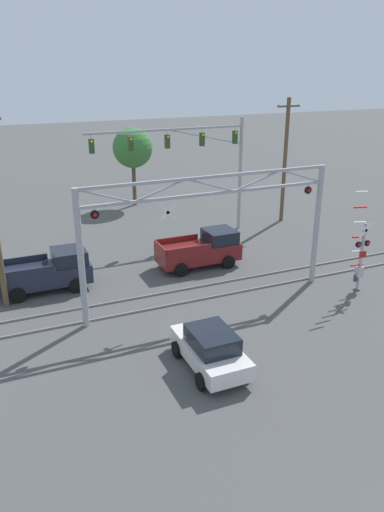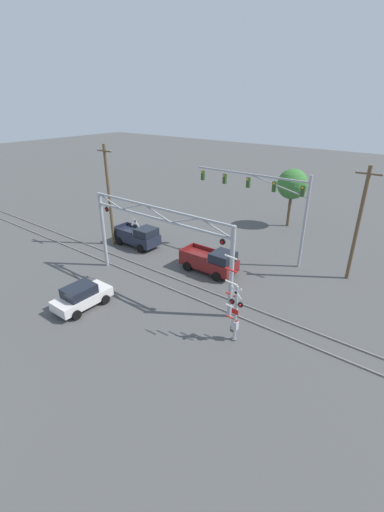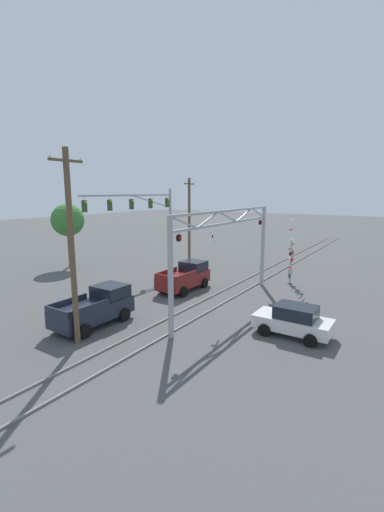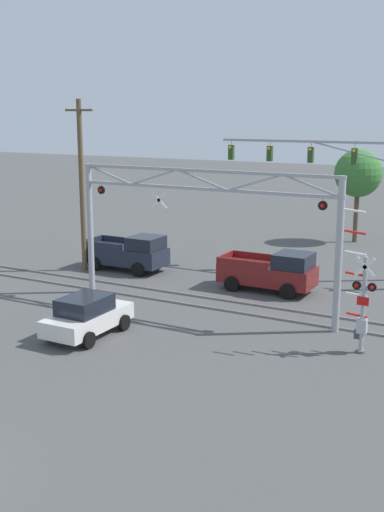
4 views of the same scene
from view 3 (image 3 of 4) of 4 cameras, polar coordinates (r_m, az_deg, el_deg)
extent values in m
cube|color=gray|center=(23.56, 5.12, -7.90)|extent=(80.00, 0.08, 0.10)
cube|color=gray|center=(24.23, 2.10, -7.33)|extent=(80.00, 0.08, 0.10)
cylinder|color=#9EA0A5|center=(17.48, -3.59, -3.69)|extent=(0.29, 0.29, 6.40)
cylinder|color=#9EA0A5|center=(28.21, 11.72, 1.60)|extent=(0.29, 0.29, 6.40)
cube|color=#9EA0A5|center=(22.30, 5.99, 5.49)|extent=(12.71, 0.14, 0.14)
cube|color=#9EA0A5|center=(22.25, 6.03, 7.52)|extent=(12.71, 0.14, 0.14)
cube|color=#9EA0A5|center=(18.02, -1.31, 5.59)|extent=(2.51, 0.08, 0.87)
cube|color=#9EA0A5|center=(20.10, 2.73, 6.11)|extent=(2.51, 0.08, 0.87)
cube|color=#9EA0A5|center=(22.27, 6.01, 6.50)|extent=(2.51, 0.08, 0.87)
cube|color=#9EA0A5|center=(24.50, 8.70, 6.81)|extent=(2.51, 0.08, 0.87)
cube|color=#9EA0A5|center=(26.77, 10.95, 7.05)|extent=(2.51, 0.08, 0.87)
cylinder|color=black|center=(17.70, -2.21, 3.03)|extent=(0.38, 0.10, 0.38)
sphere|color=red|center=(17.66, -2.03, 3.02)|extent=(0.18, 0.18, 0.18)
cylinder|color=#9EA0A5|center=(17.67, -2.22, 3.80)|extent=(0.04, 0.04, 0.10)
cylinder|color=black|center=(27.28, 11.29, 5.51)|extent=(0.38, 0.10, 0.38)
sphere|color=red|center=(27.26, 11.43, 5.50)|extent=(0.18, 0.18, 0.18)
cylinder|color=#9EA0A5|center=(27.26, 11.31, 6.01)|extent=(0.04, 0.04, 0.10)
cube|color=white|center=(20.42, 3.40, 3.31)|extent=(0.88, 0.03, 0.88)
cube|color=white|center=(20.42, 3.40, 3.31)|extent=(0.88, 0.03, 0.88)
cylinder|color=black|center=(20.41, 3.46, 3.30)|extent=(0.04, 0.04, 0.02)
cylinder|color=#9EA0A5|center=(29.26, 16.15, -0.98)|extent=(0.16, 0.16, 3.69)
cylinder|color=#59595B|center=(29.66, 15.98, -4.38)|extent=(0.35, 0.35, 0.10)
cube|color=white|center=(28.97, 16.51, 1.89)|extent=(0.78, 0.03, 0.78)
cube|color=white|center=(28.97, 16.51, 1.89)|extent=(0.78, 0.03, 0.78)
cylinder|color=black|center=(28.97, 16.56, 1.89)|extent=(0.04, 0.04, 0.02)
cylinder|color=black|center=(28.86, 16.06, 0.37)|extent=(0.32, 0.09, 0.32)
sphere|color=red|center=(28.84, 16.18, 0.36)|extent=(0.16, 0.16, 0.16)
cylinder|color=black|center=(29.39, 16.39, 0.53)|extent=(0.32, 0.09, 0.32)
sphere|color=red|center=(29.37, 16.50, 0.52)|extent=(0.16, 0.16, 0.16)
cube|color=#9EA0A5|center=(29.12, 16.23, 0.45)|extent=(0.64, 0.06, 0.06)
cube|color=red|center=(29.19, 16.36, -0.63)|extent=(0.44, 0.02, 0.32)
cube|color=#B2B2B7|center=(29.42, 16.07, -2.49)|extent=(0.36, 0.28, 0.56)
cylinder|color=red|center=(29.14, 15.99, -1.83)|extent=(0.79, 0.09, 0.15)
cylinder|color=white|center=(28.93, 16.03, -0.34)|extent=(0.79, 0.09, 0.15)
cylinder|color=red|center=(28.74, 16.07, 1.17)|extent=(0.79, 0.09, 0.15)
cylinder|color=white|center=(28.57, 16.12, 2.70)|extent=(0.79, 0.09, 0.15)
cylinder|color=red|center=(28.42, 16.16, 4.24)|extent=(0.79, 0.09, 0.15)
cylinder|color=white|center=(28.29, 16.21, 5.80)|extent=(0.79, 0.09, 0.15)
cube|color=#3F3F42|center=(29.36, 15.95, -3.22)|extent=(0.24, 0.12, 0.36)
cylinder|color=#9EA0A5|center=(33.65, -3.61, 4.47)|extent=(0.24, 0.24, 7.84)
cube|color=#9EA0A5|center=(29.34, -10.10, 9.93)|extent=(10.76, 0.14, 0.14)
cube|color=#9EA0A5|center=(31.36, -6.65, 8.96)|extent=(5.40, 0.08, 1.28)
cylinder|color=#9EA0A5|center=(26.00, -17.57, 9.20)|extent=(0.04, 0.04, 0.30)
cube|color=#28471E|center=(26.02, -17.49, 7.92)|extent=(0.30, 0.26, 0.87)
sphere|color=yellow|center=(25.88, -17.30, 8.59)|extent=(0.18, 0.18, 0.18)
cylinder|color=#9EA0A5|center=(27.61, -13.60, 9.45)|extent=(0.04, 0.04, 0.30)
cube|color=#28471E|center=(27.63, -13.55, 8.24)|extent=(0.30, 0.26, 0.87)
sphere|color=yellow|center=(27.50, -13.34, 8.87)|extent=(0.18, 0.18, 0.18)
cylinder|color=#9EA0A5|center=(29.34, -10.09, 9.64)|extent=(0.04, 0.04, 0.30)
cube|color=#28471E|center=(29.35, -10.05, 8.50)|extent=(0.30, 0.26, 0.87)
sphere|color=yellow|center=(29.23, -9.83, 9.09)|extent=(0.18, 0.18, 0.18)
cylinder|color=#9EA0A5|center=(31.16, -6.97, 9.77)|extent=(0.04, 0.04, 0.30)
cube|color=#28471E|center=(31.17, -6.95, 8.70)|extent=(0.30, 0.26, 0.87)
sphere|color=yellow|center=(31.06, -6.72, 9.25)|extent=(0.18, 0.18, 0.18)
cylinder|color=#9EA0A5|center=(33.06, -4.20, 9.86)|extent=(0.04, 0.04, 0.30)
cube|color=#28471E|center=(33.07, -4.19, 8.85)|extent=(0.30, 0.26, 0.87)
sphere|color=yellow|center=(32.97, -3.96, 9.38)|extent=(0.18, 0.18, 0.18)
cube|color=maroon|center=(26.55, -1.40, -3.89)|extent=(4.79, 1.97, 0.95)
cube|color=black|center=(27.47, 0.24, -1.58)|extent=(1.71, 1.81, 0.73)
cube|color=maroon|center=(25.11, -0.88, -3.23)|extent=(2.67, 0.08, 0.33)
cube|color=maroon|center=(26.19, -4.30, -2.67)|extent=(2.67, 0.08, 0.33)
cube|color=maroon|center=(24.56, -4.53, -3.57)|extent=(0.10, 1.89, 0.33)
cylinder|color=black|center=(27.35, 2.10, -4.49)|extent=(0.78, 0.24, 0.78)
cylinder|color=black|center=(28.40, -1.35, -3.91)|extent=(0.78, 0.24, 0.78)
cylinder|color=black|center=(24.95, -1.45, -5.98)|extent=(0.78, 0.24, 0.78)
cylinder|color=black|center=(26.10, -5.07, -5.27)|extent=(0.78, 0.24, 0.78)
cube|color=#1E2333|center=(20.46, -16.17, -8.78)|extent=(4.74, 1.97, 0.95)
cube|color=black|center=(21.07, -13.45, -5.68)|extent=(1.70, 1.81, 0.73)
cube|color=#1E2333|center=(18.99, -16.58, -8.28)|extent=(2.65, 0.08, 0.33)
cube|color=#1E2333|center=(20.42, -20.04, -7.16)|extent=(2.65, 0.08, 0.33)
cube|color=#1E2333|center=(18.93, -21.65, -8.67)|extent=(0.10, 1.89, 0.33)
cylinder|color=black|center=(20.86, -11.19, -9.57)|extent=(0.78, 0.24, 0.78)
cylinder|color=black|center=(22.24, -14.90, -8.44)|extent=(0.78, 0.24, 0.78)
cylinder|color=black|center=(19.04, -17.52, -11.89)|extent=(0.78, 0.24, 0.78)
cylinder|color=black|center=(20.53, -21.11, -10.43)|extent=(0.78, 0.24, 0.78)
cube|color=silver|center=(19.25, 16.39, -10.68)|extent=(1.82, 3.97, 0.67)
cube|color=black|center=(18.98, 16.96, -8.88)|extent=(1.55, 2.07, 0.66)
cylinder|color=black|center=(18.91, 11.97, -11.96)|extent=(0.24, 0.66, 0.66)
cylinder|color=black|center=(20.52, 13.89, -10.20)|extent=(0.24, 0.66, 0.66)
cylinder|color=black|center=(18.27, 19.13, -13.16)|extent=(0.24, 0.66, 0.66)
cylinder|color=black|center=(19.94, 20.47, -11.21)|extent=(0.24, 0.66, 0.66)
cylinder|color=brown|center=(17.38, -19.40, 0.91)|extent=(0.28, 0.28, 9.54)
cube|color=brown|center=(17.21, -20.28, 14.72)|extent=(1.80, 0.12, 0.12)
cylinder|color=silver|center=(16.74, -22.63, 15.04)|extent=(0.08, 0.08, 0.12)
cylinder|color=silver|center=(17.73, -18.11, 15.04)|extent=(0.08, 0.08, 0.12)
cylinder|color=brown|center=(36.98, -0.47, 5.91)|extent=(0.28, 0.28, 8.96)
cube|color=brown|center=(36.87, -0.48, 11.93)|extent=(1.80, 0.12, 0.12)
cylinder|color=silver|center=(36.19, -1.21, 12.11)|extent=(0.08, 0.08, 0.12)
cylinder|color=silver|center=(37.55, 0.24, 12.06)|extent=(0.08, 0.08, 0.12)
cylinder|color=brown|center=(36.88, -19.72, 1.11)|extent=(0.32, 0.32, 3.63)
sphere|color=#387533|center=(36.54, -20.01, 5.67)|extent=(3.24, 3.24, 3.24)
camera|label=1|loc=(14.69, 81.77, 16.37)|focal=35.00mm
camera|label=2|loc=(36.60, 45.11, 16.70)|focal=24.00mm
camera|label=4|loc=(35.92, 58.21, 7.77)|focal=45.00mm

